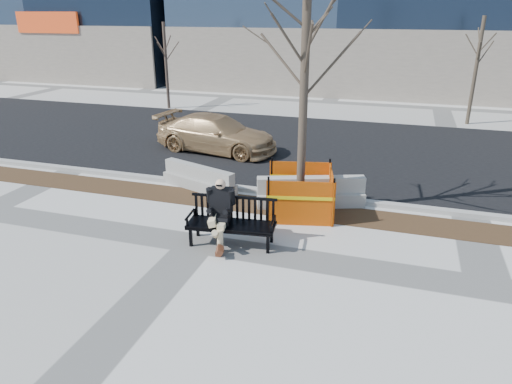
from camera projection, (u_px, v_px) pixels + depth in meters
The scene contains 12 objects.
ground at pixel (198, 243), 10.90m from camera, with size 120.00×120.00×0.00m, color beige.
mulch_strip at pixel (236, 202), 13.21m from camera, with size 40.00×1.20×0.02m, color #47301C.
asphalt_street at pixel (288, 145), 18.72m from camera, with size 60.00×10.40×0.01m, color black.
curb at pixel (246, 189), 14.03m from camera, with size 60.00×0.25×0.12m, color #9E9B93.
bench at pixel (232, 244), 10.88m from camera, with size 2.05×0.74×1.09m, color black, non-canonical shape.
seated_man at pixel (221, 242), 10.98m from camera, with size 0.64×1.07×1.50m, color black, non-canonical shape.
tree_fence at pixel (299, 212), 12.56m from camera, with size 2.54×2.54×6.36m, color #DF4905, non-canonical shape.
sedan at pixel (217, 151), 17.99m from camera, with size 1.91×4.69×1.36m, color tan.
jersey_barrier_left at pixel (200, 189), 14.19m from camera, with size 2.57×0.51×0.74m, color gray, non-canonical shape.
jersey_barrier_right at pixel (310, 205), 13.01m from camera, with size 2.93×0.59×0.84m, color #A3A098, non-canonical shape.
far_tree_left at pixel (169, 108), 25.78m from camera, with size 1.78×1.78×4.81m, color #4C3B31, non-canonical shape.
far_tree_right at pixel (467, 124), 22.25m from camera, with size 1.92×1.92×5.19m, color #4A3E30, non-canonical shape.
Camera 1 is at (4.21, -8.86, 5.08)m, focal length 33.01 mm.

